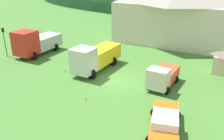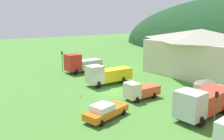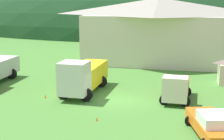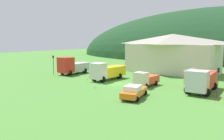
# 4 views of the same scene
# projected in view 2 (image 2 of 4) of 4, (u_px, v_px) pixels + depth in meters

# --- Properties ---
(ground_plane) EXTENTS (200.00, 200.00, 0.00)m
(ground_plane) POSITION_uv_depth(u_px,v_px,m) (112.00, 91.00, 33.58)
(ground_plane) COLOR #477F33
(depot_building) EXTENTS (19.79, 10.65, 8.36)m
(depot_building) POSITION_uv_depth(u_px,v_px,m) (200.00, 52.00, 41.54)
(depot_building) COLOR beige
(depot_building) RESTS_ON ground
(play_shed_cream) EXTENTS (2.89, 2.43, 2.75)m
(play_shed_cream) POSITION_uv_depth(u_px,v_px,m) (208.00, 89.00, 29.81)
(play_shed_cream) COLOR beige
(play_shed_cream) RESTS_ON ground
(crane_truck_red) EXTENTS (3.43, 7.09, 3.62)m
(crane_truck_red) POSITION_uv_depth(u_px,v_px,m) (81.00, 63.00, 45.14)
(crane_truck_red) COLOR red
(crane_truck_red) RESTS_ON ground
(flatbed_truck_yellow) EXTENTS (3.18, 7.56, 3.24)m
(flatbed_truck_yellow) POSITION_uv_depth(u_px,v_px,m) (107.00, 74.00, 36.73)
(flatbed_truck_yellow) COLOR silver
(flatbed_truck_yellow) RESTS_ON ground
(light_truck_cream) EXTENTS (2.53, 4.83, 2.33)m
(light_truck_cream) POSITION_uv_depth(u_px,v_px,m) (140.00, 90.00, 30.15)
(light_truck_cream) COLOR beige
(light_truck_cream) RESTS_ON ground
(tow_truck_silver) EXTENTS (3.67, 8.12, 3.25)m
(tow_truck_silver) POSITION_uv_depth(u_px,v_px,m) (203.00, 101.00, 24.63)
(tow_truck_silver) COLOR silver
(tow_truck_silver) RESTS_ON ground
(service_pickup_orange) EXTENTS (3.17, 5.48, 1.66)m
(service_pickup_orange) POSITION_uv_depth(u_px,v_px,m) (105.00, 111.00, 24.30)
(service_pickup_orange) COLOR orange
(service_pickup_orange) RESTS_ON ground
(traffic_light_west) EXTENTS (0.20, 0.32, 3.88)m
(traffic_light_west) POSITION_uv_depth(u_px,v_px,m) (62.00, 59.00, 45.93)
(traffic_light_west) COLOR #4C4C51
(traffic_light_west) RESTS_ON ground
(traffic_light_east) EXTENTS (0.20, 0.32, 3.73)m
(traffic_light_east) POSITION_uv_depth(u_px,v_px,m) (216.00, 107.00, 21.43)
(traffic_light_east) COLOR #4C4C51
(traffic_light_east) RESTS_ON ground
(traffic_cone_near_pickup) EXTENTS (0.36, 0.36, 0.56)m
(traffic_cone_near_pickup) POSITION_uv_depth(u_px,v_px,m) (80.00, 97.00, 31.11)
(traffic_cone_near_pickup) COLOR orange
(traffic_cone_near_pickup) RESTS_ON ground
(traffic_cone_mid_row) EXTENTS (0.36, 0.36, 0.61)m
(traffic_cone_mid_row) POSITION_uv_depth(u_px,v_px,m) (87.00, 83.00, 38.02)
(traffic_cone_mid_row) COLOR orange
(traffic_cone_mid_row) RESTS_ON ground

